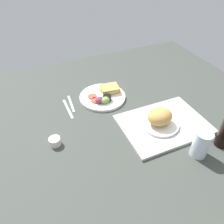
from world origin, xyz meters
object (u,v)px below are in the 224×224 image
at_px(bread_plate_near, 160,119).
at_px(espresso_cup, 55,141).
at_px(serving_tray, 163,124).
at_px(plate_with_salad, 104,96).
at_px(drinking_glass, 201,144).
at_px(fork, 71,104).
at_px(knife, 68,109).

bearing_deg(bread_plate_near, espresso_cup, -10.38).
xyz_separation_m(serving_tray, plate_with_salad, (0.20, -0.36, 0.01)).
distance_m(bread_plate_near, drinking_glass, 0.24).
bearing_deg(fork, drinking_glass, 39.41).
relative_size(serving_tray, plate_with_salad, 1.58).
relative_size(serving_tray, espresso_cup, 8.04).
height_order(bread_plate_near, fork, bread_plate_near).
bearing_deg(bread_plate_near, plate_with_salad, -64.98).
distance_m(serving_tray, knife, 0.55).
height_order(bread_plate_near, drinking_glass, drinking_glass).
bearing_deg(espresso_cup, fork, -118.71).
distance_m(bread_plate_near, plate_with_salad, 0.40).
relative_size(bread_plate_near, drinking_glass, 1.47).
bearing_deg(plate_with_salad, fork, -6.66).
height_order(espresso_cup, knife, espresso_cup).
distance_m(espresso_cup, knife, 0.28).
bearing_deg(serving_tray, drinking_glass, 98.89).
relative_size(espresso_cup, fork, 0.33).
relative_size(drinking_glass, knife, 0.73).
distance_m(serving_tray, drinking_glass, 0.24).
bearing_deg(knife, fork, 141.88).
xyz_separation_m(plate_with_salad, knife, (0.24, 0.02, -0.01)).
relative_size(fork, knife, 0.89).
height_order(drinking_glass, knife, drinking_glass).
distance_m(serving_tray, plate_with_salad, 0.41).
bearing_deg(serving_tray, knife, -38.12).
relative_size(bread_plate_near, espresso_cup, 3.61).
bearing_deg(espresso_cup, drinking_glass, 151.36).
height_order(plate_with_salad, espresso_cup, plate_with_salad).
bearing_deg(bread_plate_near, serving_tray, -179.67).
height_order(drinking_glass, espresso_cup, drinking_glass).
distance_m(bread_plate_near, fork, 0.54).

